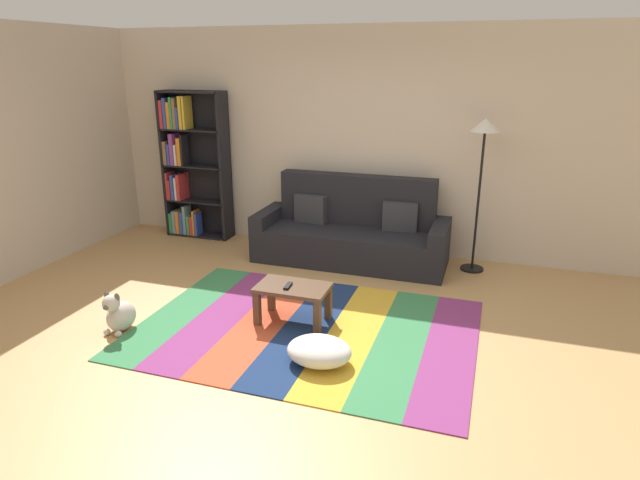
{
  "coord_description": "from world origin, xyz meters",
  "views": [
    {
      "loc": [
        1.59,
        -3.91,
        2.3
      ],
      "look_at": [
        0.03,
        0.78,
        0.65
      ],
      "focal_mm": 30.27,
      "sensor_mm": 36.0,
      "label": 1
    }
  ],
  "objects": [
    {
      "name": "ground_plane",
      "position": [
        0.0,
        0.0,
        0.0
      ],
      "size": [
        14.0,
        14.0,
        0.0
      ],
      "primitive_type": "plane",
      "color": "tan"
    },
    {
      "name": "back_wall",
      "position": [
        0.0,
        2.55,
        1.35
      ],
      "size": [
        6.8,
        0.1,
        2.7
      ],
      "primitive_type": "cube",
      "color": "beige",
      "rests_on": "ground_plane"
    },
    {
      "name": "left_wall",
      "position": [
        -3.4,
        0.75,
        1.35
      ],
      "size": [
        0.1,
        5.5,
        2.7
      ],
      "primitive_type": "cube",
      "color": "beige",
      "rests_on": "ground_plane"
    },
    {
      "name": "rug",
      "position": [
        0.1,
        0.18,
        0.0
      ],
      "size": [
        2.97,
        2.14,
        0.01
      ],
      "color": "#387F4C",
      "rests_on": "ground_plane"
    },
    {
      "name": "couch",
      "position": [
        0.01,
        2.02,
        0.34
      ],
      "size": [
        2.26,
        0.8,
        1.0
      ],
      "color": "black",
      "rests_on": "ground_plane"
    },
    {
      "name": "bookshelf",
      "position": [
        -2.33,
        2.31,
        0.95
      ],
      "size": [
        0.9,
        0.28,
        1.93
      ],
      "color": "black",
      "rests_on": "ground_plane"
    },
    {
      "name": "coffee_table",
      "position": [
        -0.06,
        0.28,
        0.29
      ],
      "size": [
        0.65,
        0.4,
        0.35
      ],
      "color": "#513826",
      "rests_on": "rug"
    },
    {
      "name": "pouf",
      "position": [
        0.39,
        -0.33,
        0.11
      ],
      "size": [
        0.52,
        0.42,
        0.21
      ],
      "primitive_type": "ellipsoid",
      "color": "white",
      "rests_on": "rug"
    },
    {
      "name": "dog",
      "position": [
        -1.47,
        -0.36,
        0.16
      ],
      "size": [
        0.22,
        0.35,
        0.4
      ],
      "color": "beige",
      "rests_on": "ground_plane"
    },
    {
      "name": "standing_lamp",
      "position": [
        1.42,
        2.16,
        1.43
      ],
      "size": [
        0.32,
        0.32,
        1.72
      ],
      "color": "black",
      "rests_on": "ground_plane"
    },
    {
      "name": "tv_remote",
      "position": [
        -0.1,
        0.24,
        0.37
      ],
      "size": [
        0.05,
        0.15,
        0.02
      ],
      "primitive_type": "cube",
      "rotation": [
        0.0,
        0.0,
        0.07
      ],
      "color": "black",
      "rests_on": "coffee_table"
    }
  ]
}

